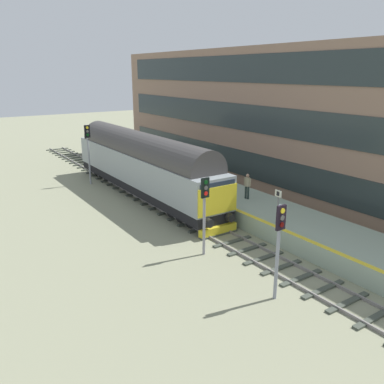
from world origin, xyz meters
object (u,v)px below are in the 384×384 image
Objects in this scene: signal_post_mid at (205,206)px; waiting_passenger at (247,184)px; platform_number_sign at (278,201)px; diesel_locomotive at (142,162)px; signal_post_near at (279,240)px; signal_post_far at (88,147)px.

signal_post_mid is 2.44× the size of waiting_passenger.
platform_number_sign reaches higher than waiting_passenger.
waiting_passenger is (1.55, 4.20, -0.25)m from platform_number_sign.
signal_post_near is at bearing -97.72° from diesel_locomotive.
diesel_locomotive reaches higher than platform_number_sign.
diesel_locomotive is at bearing 100.45° from platform_number_sign.
signal_post_near is at bearing -90.00° from signal_post_far.
signal_post_far is (-2.14, 5.15, 0.59)m from diesel_locomotive.
diesel_locomotive is at bearing 16.47° from waiting_passenger.
signal_post_far reaches higher than waiting_passenger.
signal_post_near reaches higher than platform_number_sign.
signal_post_near is 2.17× the size of platform_number_sign.
diesel_locomotive is 11.03m from signal_post_mid.
platform_number_sign is at bearing -9.77° from signal_post_mid.
waiting_passenger is (5.82, 8.42, -0.60)m from signal_post_near.
signal_post_far is 2.60× the size of platform_number_sign.
waiting_passenger is (5.82, -12.50, -1.08)m from signal_post_far.
platform_number_sign is 1.12× the size of waiting_passenger.
signal_post_far is at bearing 14.85° from waiting_passenger.
signal_post_far is at bearing 90.00° from signal_post_near.
diesel_locomotive reaches higher than signal_post_near.
signal_post_near is 20.93m from signal_post_far.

